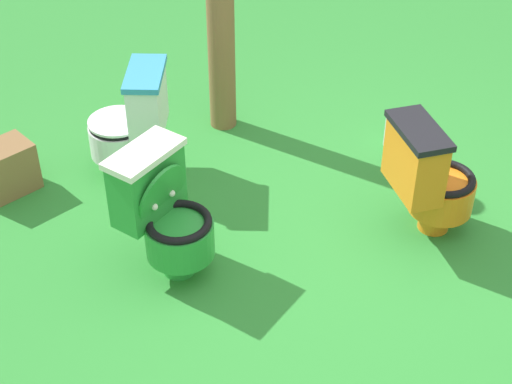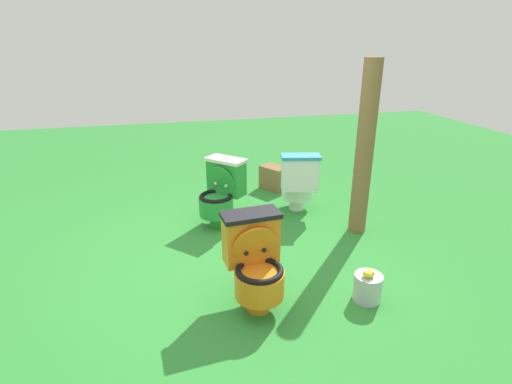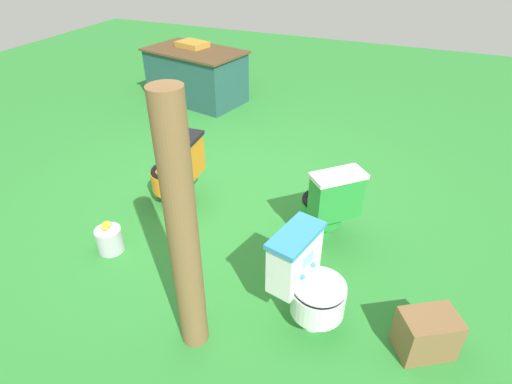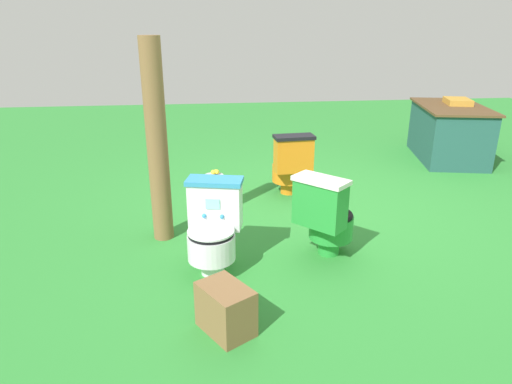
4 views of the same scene
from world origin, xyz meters
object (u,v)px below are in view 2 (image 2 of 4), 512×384
at_px(wooden_post, 365,151).
at_px(small_crate, 274,178).
at_px(toilet_white, 298,182).
at_px(lemon_bucket, 368,287).
at_px(toilet_orange, 255,261).
at_px(toilet_green, 221,192).

bearing_deg(wooden_post, small_crate, 18.88).
relative_size(toilet_white, lemon_bucket, 2.63).
height_order(small_crate, lemon_bucket, small_crate).
distance_m(toilet_orange, lemon_bucket, 0.91).
bearing_deg(toilet_white, wooden_post, -42.19).
distance_m(small_crate, lemon_bucket, 2.56).
distance_m(toilet_white, wooden_post, 0.93).
xyz_separation_m(toilet_green, small_crate, (0.90, -0.88, -0.22)).
xyz_separation_m(wooden_post, small_crate, (1.44, 0.49, -0.73)).
bearing_deg(small_crate, lemon_bucket, 179.77).
bearing_deg(toilet_white, toilet_orange, -107.13).
bearing_deg(small_crate, toilet_white, -176.62).
bearing_deg(toilet_orange, small_crate, -114.58).
height_order(wooden_post, small_crate, wooden_post).
distance_m(wooden_post, small_crate, 1.69).
xyz_separation_m(toilet_white, wooden_post, (-0.64, -0.45, 0.52)).
height_order(toilet_orange, small_crate, toilet_orange).
distance_m(toilet_orange, wooden_post, 1.73).
relative_size(toilet_green, small_crate, 2.02).
bearing_deg(toilet_green, toilet_orange, 136.83).
bearing_deg(wooden_post, lemon_bucket, 155.72).
xyz_separation_m(toilet_green, lemon_bucket, (-1.65, -0.87, -0.26)).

